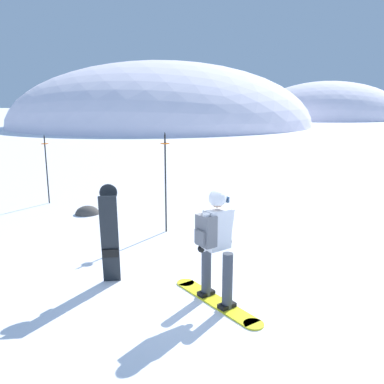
% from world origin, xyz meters
% --- Properties ---
extents(ground_plane, '(300.00, 300.00, 0.00)m').
position_xyz_m(ground_plane, '(0.00, 0.00, 0.00)').
color(ground_plane, white).
extents(ridge_peak_main, '(33.88, 30.49, 14.29)m').
position_xyz_m(ridge_peak_main, '(1.13, 41.87, 0.00)').
color(ridge_peak_main, white).
rests_on(ridge_peak_main, ground).
extents(ridge_peak_far, '(23.69, 21.32, 11.56)m').
position_xyz_m(ridge_peak_far, '(27.92, 56.74, 0.00)').
color(ridge_peak_far, white).
rests_on(ridge_peak_far, ground).
extents(snowboarder_main, '(1.05, 1.63, 1.71)m').
position_xyz_m(snowboarder_main, '(-0.01, -0.48, 0.92)').
color(snowboarder_main, yellow).
rests_on(snowboarder_main, ground).
extents(spare_snowboard, '(0.28, 0.29, 1.64)m').
position_xyz_m(spare_snowboard, '(-1.56, 0.37, 0.83)').
color(spare_snowboard, black).
rests_on(spare_snowboard, ground).
extents(piste_marker_near, '(0.20, 0.20, 2.26)m').
position_xyz_m(piste_marker_near, '(-0.54, 2.96, 1.28)').
color(piste_marker_near, black).
rests_on(piste_marker_near, ground).
extents(piste_marker_far, '(0.20, 0.20, 1.98)m').
position_xyz_m(piste_marker_far, '(-3.76, 5.95, 1.13)').
color(piste_marker_far, black).
rests_on(piste_marker_far, ground).
extents(rock_dark, '(0.63, 0.53, 0.44)m').
position_xyz_m(rock_dark, '(-2.51, 4.64, 0.00)').
color(rock_dark, '#4C4742').
rests_on(rock_dark, ground).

